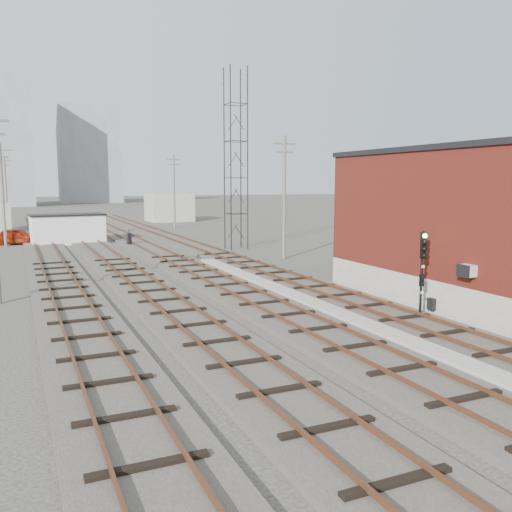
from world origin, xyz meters
TOP-DOWN VIEW (x-y plane):
  - ground at (0.00, 60.00)m, footprint 320.00×320.00m
  - track_right at (2.50, 39.00)m, footprint 3.20×90.00m
  - track_mid_right at (-1.50, 39.00)m, footprint 3.20×90.00m
  - track_mid_left at (-5.50, 39.00)m, footprint 3.20×90.00m
  - track_left at (-9.50, 39.00)m, footprint 3.20×90.00m
  - platform_curb at (0.50, 14.00)m, footprint 0.90×28.00m
  - brick_building at (7.50, 12.00)m, footprint 6.54×12.20m
  - lattice_tower at (5.50, 35.00)m, footprint 1.60×1.60m
  - utility_pole_left_b at (-12.50, 45.00)m, footprint 1.80×0.24m
  - utility_pole_left_c at (-12.50, 70.00)m, footprint 1.80×0.24m
  - utility_pole_right_a at (6.50, 28.00)m, footprint 1.80×0.24m
  - utility_pole_right_b at (6.50, 58.00)m, footprint 1.80×0.24m
  - apartment_right at (8.00, 150.00)m, footprint 16.00×12.00m
  - shed_right at (9.00, 70.00)m, footprint 6.00×6.00m
  - signal_mast at (3.70, 9.86)m, footprint 0.40×0.40m
  - switch_stand at (-2.51, 40.43)m, footprint 0.41×0.41m
  - site_trailer at (-7.24, 44.67)m, footprint 6.74×3.33m
  - car_red at (-11.51, 46.27)m, footprint 4.67×2.64m

SIDE VIEW (x-z plane):
  - ground at x=0.00m, z-range 0.00..0.00m
  - track_right at x=2.50m, z-range -0.09..0.30m
  - track_mid_right at x=-1.50m, z-range -0.09..0.30m
  - track_mid_left at x=-5.50m, z-range -0.09..0.30m
  - track_left at x=-9.50m, z-range -0.09..0.30m
  - platform_curb at x=0.50m, z-range 0.00..0.26m
  - switch_stand at x=-2.51m, z-range -0.04..1.37m
  - car_red at x=-11.51m, z-range 0.00..1.50m
  - site_trailer at x=-7.24m, z-range 0.01..2.77m
  - shed_right at x=9.00m, z-range 0.00..4.00m
  - signal_mast at x=3.70m, z-range 0.26..3.91m
  - brick_building at x=7.50m, z-range 0.02..7.24m
  - utility_pole_left_b at x=-12.50m, z-range 0.30..9.30m
  - utility_pole_left_c at x=-12.50m, z-range 0.30..9.30m
  - utility_pole_right_a at x=6.50m, z-range 0.30..9.30m
  - utility_pole_right_b at x=6.50m, z-range 0.30..9.30m
  - lattice_tower at x=5.50m, z-range 0.00..15.00m
  - apartment_right at x=8.00m, z-range 0.00..26.00m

